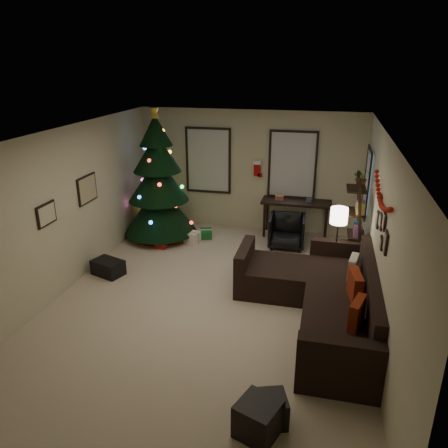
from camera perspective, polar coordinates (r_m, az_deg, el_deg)
The scene contains 29 objects.
floor at distance 7.26m, azimuth -1.90°, elevation -10.11°, with size 7.00×7.00×0.00m, color #BCAA8F.
ceiling at distance 6.31m, azimuth -2.19°, elevation 11.44°, with size 7.00×7.00×0.00m, color white.
wall_back at distance 9.93m, azimuth 3.35°, elevation 6.89°, with size 5.00×5.00×0.00m, color #C1B893.
wall_front at distance 3.83m, azimuth -16.79°, elevation -18.49°, with size 5.00×5.00×0.00m, color #C1B893.
wall_left at distance 7.68m, azimuth -20.32°, elevation 1.45°, with size 7.00×7.00×0.00m, color #C1B893.
wall_right at distance 6.50m, azimuth 19.74°, elevation -1.90°, with size 7.00×7.00×0.00m, color #C1B893.
window_back_left at distance 10.07m, azimuth -2.04°, elevation 8.27°, with size 1.05×0.06×1.50m.
window_back_right at distance 9.74m, azimuth 8.89°, elevation 7.61°, with size 1.05×0.06×1.50m.
window_right_wall at distance 8.87m, azimuth 18.19°, elevation 5.20°, with size 0.06×0.90×1.30m.
christmas_tree at distance 9.46m, azimuth -8.53°, elevation 5.08°, with size 1.56×1.56×2.91m.
presents at distance 9.62m, azimuth -6.82°, elevation -1.42°, with size 1.50×1.01×0.28m.
sofa at distance 6.91m, azimuth 12.80°, elevation -9.39°, with size 2.19×3.15×0.94m.
pillow_red_a at distance 5.98m, azimuth 16.89°, elevation -11.27°, with size 0.12×0.43×0.43m, color maroon.
pillow_red_b at distance 6.60m, azimuth 16.63°, elevation -8.03°, with size 0.13×0.50×0.50m, color maroon.
pillow_cream at distance 7.20m, azimuth 16.41°, elevation -5.58°, with size 0.11×0.39×0.39m, color #BFB29A.
ottoman_near at distance 5.01m, azimuth 4.45°, elevation -23.94°, with size 0.41×0.41×0.39m, color black.
ottoman_far at distance 5.17m, azimuth 6.03°, elevation -22.86°, with size 0.35×0.35×0.33m, color black.
desk at distance 9.71m, azimuth 9.38°, elevation 2.45°, with size 1.51×0.54×0.81m.
desk_chair at distance 9.24m, azimuth 8.17°, elevation -0.92°, with size 0.67×0.63×0.69m, color black.
bookshelf at distance 8.09m, azimuth 16.99°, elevation -0.51°, with size 0.30×0.55×1.89m.
potted_plant at distance 8.18m, azimuth 17.51°, elevation 6.14°, with size 0.41×0.35×0.45m, color #4C4C4C.
floor_lamp at distance 7.66m, azimuth 14.68°, elevation 0.42°, with size 0.29×0.29×1.38m.
art_map at distance 8.27m, azimuth -17.38°, elevation 4.35°, with size 0.04×0.60×0.50m.
art_abstract at distance 7.30m, azimuth -22.11°, elevation 1.17°, with size 0.04×0.45×0.35m.
gallery at distance 6.36m, azimuth 19.86°, elevation -0.29°, with size 0.03×1.25×0.54m.
garland at distance 6.43m, azimuth 19.84°, elevation 3.58°, with size 0.08×1.90×0.30m, color #A5140C, non-canonical shape.
stocking_left at distance 9.96m, azimuth 2.61°, elevation 8.14°, with size 0.20×0.05×0.36m.
stocking_right at distance 9.81m, azimuth 4.37°, elevation 7.23°, with size 0.20×0.05×0.36m.
storage_bin at distance 8.33m, azimuth -14.84°, elevation -5.48°, with size 0.55×0.37×0.28m, color black.
Camera 1 is at (1.68, -6.00, 3.71)m, focal length 35.15 mm.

